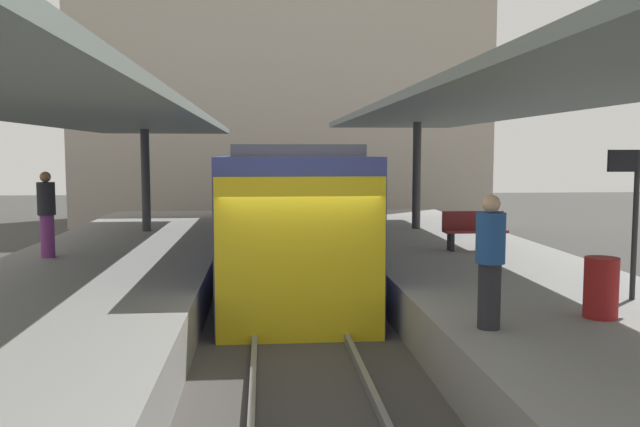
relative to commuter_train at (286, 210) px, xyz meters
name	(u,v)px	position (x,y,z in m)	size (l,w,h in m)	color
ground_plane	(298,342)	(0.00, -5.87, -1.73)	(80.00, 80.00, 0.00)	#383835
platform_left	(65,317)	(-3.80, -5.87, -1.23)	(4.40, 28.00, 1.00)	gray
platform_right	(519,308)	(3.80, -5.87, -1.23)	(4.40, 28.00, 1.00)	gray
track_ballast	(298,336)	(0.00, -5.87, -1.63)	(3.20, 28.00, 0.20)	#423F3D
rail_near_side	(255,327)	(-0.72, -5.87, -1.46)	(0.08, 28.00, 0.14)	slate
rail_far_side	(341,325)	(0.72, -5.87, -1.46)	(0.08, 28.00, 0.14)	slate
commuter_train	(286,210)	(0.00, 0.00, 0.00)	(2.78, 13.28, 3.10)	#38428C
canopy_left	(82,114)	(-3.80, -4.47, 2.13)	(4.18, 21.00, 2.97)	#333335
canopy_right	(495,104)	(3.80, -4.47, 2.35)	(4.18, 21.00, 3.19)	#333335
platform_bench	(474,229)	(4.12, -2.42, -0.26)	(1.40, 0.41, 0.86)	black
platform_sign	(637,190)	(4.87, -7.51, 0.90)	(0.90, 0.08, 2.21)	#262628
litter_bin	(601,288)	(3.84, -8.51, -0.33)	(0.44, 0.44, 0.80)	maroon
passenger_near_bench	(490,260)	(2.19, -8.91, 0.13)	(0.36, 0.36, 1.66)	#232328
passenger_mid_platform	(47,213)	(-5.03, -2.71, 0.20)	(0.36, 0.36, 1.78)	#7A337A
station_building_backdrop	(283,102)	(0.37, 14.13, 3.77)	(18.00, 6.00, 11.00)	#A89E8E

